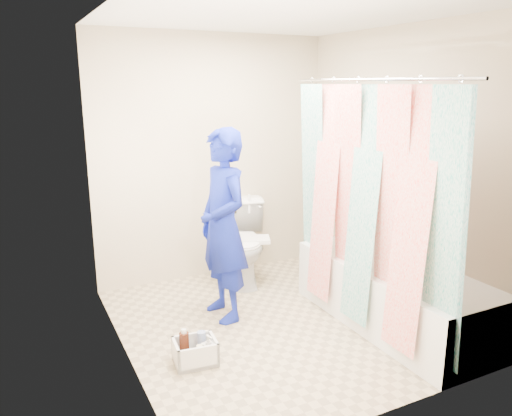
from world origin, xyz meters
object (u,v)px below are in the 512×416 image
toilet (244,242)px  cleaning_caddy (197,352)px  plumber (223,226)px  bathtub (393,293)px

toilet → cleaning_caddy: (-0.96, -1.24, -0.31)m
toilet → plumber: size_ratio=0.50×
bathtub → plumber: 1.48m
plumber → bathtub: bearing=53.3°
bathtub → toilet: (-0.67, 1.40, 0.13)m
toilet → plumber: (-0.49, -0.64, 0.40)m
plumber → cleaning_caddy: plumber is taller
bathtub → plumber: bearing=147.0°
bathtub → plumber: (-1.16, 0.75, 0.53)m
plumber → cleaning_caddy: size_ratio=5.03×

